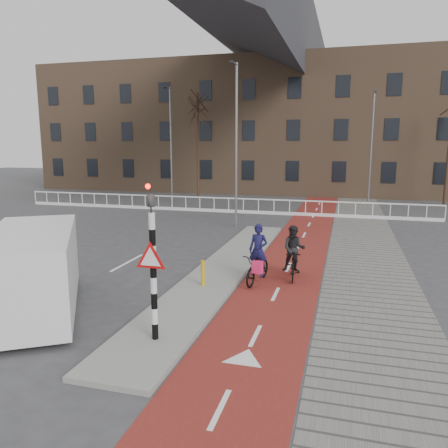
# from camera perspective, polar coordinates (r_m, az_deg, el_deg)

# --- Properties ---
(ground) EXTENTS (120.00, 120.00, 0.00)m
(ground) POSITION_cam_1_polar(r_m,az_deg,el_deg) (11.86, -2.14, -11.63)
(ground) COLOR #38383A
(ground) RESTS_ON ground
(bike_lane) EXTENTS (2.50, 60.00, 0.01)m
(bike_lane) POSITION_cam_1_polar(r_m,az_deg,el_deg) (21.02, 10.17, -1.96)
(bike_lane) COLOR maroon
(bike_lane) RESTS_ON ground
(sidewalk) EXTENTS (3.00, 60.00, 0.01)m
(sidewalk) POSITION_cam_1_polar(r_m,az_deg,el_deg) (20.96, 17.81, -2.34)
(sidewalk) COLOR slate
(sidewalk) RESTS_ON ground
(curb_island) EXTENTS (1.80, 16.00, 0.12)m
(curb_island) POSITION_cam_1_polar(r_m,az_deg,el_deg) (15.65, -0.11, -5.88)
(curb_island) COLOR gray
(curb_island) RESTS_ON ground
(traffic_signal) EXTENTS (0.80, 0.80, 3.68)m
(traffic_signal) POSITION_cam_1_polar(r_m,az_deg,el_deg) (9.65, -9.32, -4.49)
(traffic_signal) COLOR black
(traffic_signal) RESTS_ON curb_island
(bollard) EXTENTS (0.12, 0.12, 0.79)m
(bollard) POSITION_cam_1_polar(r_m,az_deg,el_deg) (13.60, -2.78, -6.41)
(bollard) COLOR #CE9F0B
(bollard) RESTS_ON curb_island
(cyclist_near) EXTENTS (0.94, 1.92, 1.92)m
(cyclist_near) POSITION_cam_1_polar(r_m,az_deg,el_deg) (14.19, 4.47, -5.14)
(cyclist_near) COLOR black
(cyclist_near) RESTS_ON bike_lane
(cyclist_far) EXTENTS (0.80, 1.69, 1.80)m
(cyclist_far) POSITION_cam_1_polar(r_m,az_deg,el_deg) (14.71, 9.09, -4.27)
(cyclist_far) COLOR black
(cyclist_far) RESTS_ON bike_lane
(van) EXTENTS (4.49, 5.47, 2.22)m
(van) POSITION_cam_1_polar(r_m,az_deg,el_deg) (12.65, -23.72, -5.53)
(van) COLOR silver
(van) RESTS_ON ground
(railing) EXTENTS (28.00, 0.10, 0.99)m
(railing) POSITION_cam_1_polar(r_m,az_deg,el_deg) (29.01, -1.31, 2.19)
(railing) COLOR silver
(railing) RESTS_ON ground
(townhouse_row) EXTENTS (46.00, 10.00, 15.90)m
(townhouse_row) POSITION_cam_1_polar(r_m,az_deg,el_deg) (43.07, 7.33, 14.80)
(townhouse_row) COLOR #7F6047
(townhouse_row) RESTS_ON ground
(tree_mid) EXTENTS (0.22, 0.22, 8.59)m
(tree_mid) POSITION_cam_1_polar(r_m,az_deg,el_deg) (37.17, -3.45, 10.15)
(tree_mid) COLOR #311E16
(tree_mid) RESTS_ON ground
(streetlight_near) EXTENTS (0.12, 0.12, 8.54)m
(streetlight_near) POSITION_cam_1_polar(r_m,az_deg,el_deg) (23.36, 1.62, 9.97)
(streetlight_near) COLOR slate
(streetlight_near) RESTS_ON ground
(streetlight_left) EXTENTS (0.12, 0.12, 8.58)m
(streetlight_left) POSITION_cam_1_polar(r_m,az_deg,el_deg) (33.65, -6.94, 10.06)
(streetlight_left) COLOR slate
(streetlight_left) RESTS_ON ground
(streetlight_right) EXTENTS (0.12, 0.12, 8.26)m
(streetlight_right) POSITION_cam_1_polar(r_m,az_deg,el_deg) (34.78, 18.68, 9.34)
(streetlight_right) COLOR slate
(streetlight_right) RESTS_ON ground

